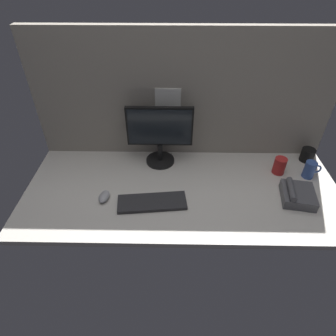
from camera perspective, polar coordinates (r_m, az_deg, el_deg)
ground_plane at (r=167.90cm, az=2.90°, el=-4.18°), size 180.00×80.00×3.00cm
cubicle_wall_back at (r=176.90cm, az=3.05°, el=14.05°), size 180.00×5.50×78.44cm
monitor at (r=174.58cm, az=-1.65°, el=6.92°), size 39.82×18.00×37.98cm
keyboard at (r=156.57cm, az=-3.18°, el=-6.81°), size 38.18×16.88×2.00cm
mouse at (r=162.31cm, az=-12.55°, el=-5.56°), size 6.74×10.21×3.40cm
mug_ceramic_blue at (r=190.22cm, az=26.34°, el=-0.28°), size 10.18×6.53×10.65cm
mug_black_travel at (r=204.89cm, az=25.94°, el=2.36°), size 8.48×8.48×8.51cm
mug_red_plastic at (r=186.37cm, az=21.26°, el=0.43°), size 7.25×7.25×10.38cm
desk_phone at (r=172.62cm, az=24.28°, el=-4.83°), size 19.91×21.55×8.80cm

